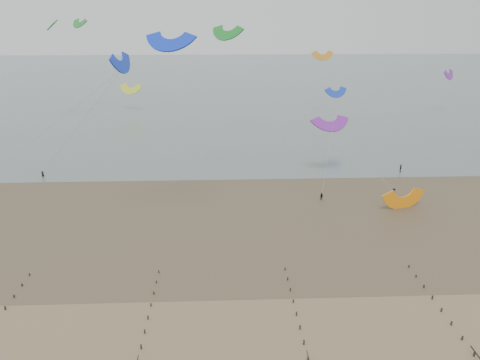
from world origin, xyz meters
The scene contains 5 objects.
ground centered at (0.00, 0.00, 0.00)m, with size 500.00×500.00×0.00m, color brown.
sea_and_shore centered at (-4.08, 34.40, 0.01)m, with size 500.00×665.00×0.03m.
kitesurfers centered at (37.41, 48.23, 0.88)m, with size 115.59×17.36×1.83m.
grounded_kite centered at (29.00, 33.30, 0.00)m, with size 7.58×3.97×5.77m, color orange, non-canonical shape.
kites_airborne centered at (-14.21, 90.50, 21.43)m, with size 240.60×108.90×41.81m.
Camera 1 is at (-4.88, -46.05, 35.14)m, focal length 35.00 mm.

